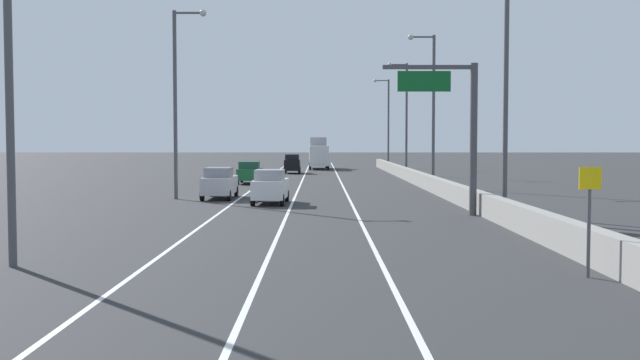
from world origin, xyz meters
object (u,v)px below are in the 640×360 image
object	(u,v)px
car_white_0	(270,187)
car_black_1	(292,164)
overhead_sign_gantry	(459,120)
box_truck	(318,154)
lamp_post_right_fourth	(404,112)
lamp_post_right_third	(431,101)
lamp_post_right_second	(501,79)
lamp_post_right_fifth	(387,118)
car_green_2	(250,172)
car_silver_3	(220,183)
lamp_post_left_mid	(179,93)
speed_advisory_sign	(589,213)
lamp_post_left_near	(16,37)

from	to	relation	value
car_white_0	car_black_1	world-z (taller)	car_black_1
overhead_sign_gantry	car_white_0	size ratio (longest dim) A/B	1.73
overhead_sign_gantry	box_truck	size ratio (longest dim) A/B	0.83
lamp_post_right_fourth	lamp_post_right_third	bearing A→B (deg)	-90.94
lamp_post_right_second	lamp_post_right_fifth	bearing A→B (deg)	90.00
car_white_0	lamp_post_right_second	bearing A→B (deg)	-29.61
overhead_sign_gantry	box_truck	world-z (taller)	overhead_sign_gantry
car_green_2	box_truck	bearing A→B (deg)	79.99
overhead_sign_gantry	car_silver_3	size ratio (longest dim) A/B	1.57
lamp_post_right_third	lamp_post_left_mid	distance (m)	20.60
speed_advisory_sign	lamp_post_right_third	distance (m)	38.53
lamp_post_left_near	car_green_2	distance (m)	42.99
lamp_post_left_near	lamp_post_left_mid	distance (m)	25.44
box_truck	lamp_post_left_near	bearing A→B (deg)	-96.51
speed_advisory_sign	lamp_post_right_second	distance (m)	17.77
lamp_post_right_fifth	speed_advisory_sign	bearing A→B (deg)	-91.18
car_black_1	car_silver_3	xyz separation A→B (m)	(-3.29, -36.68, -0.07)
lamp_post_right_fourth	lamp_post_right_fifth	distance (m)	21.20
car_black_1	car_green_2	xyz separation A→B (m)	(-2.93, -19.99, -0.11)
lamp_post_left_mid	car_silver_3	bearing A→B (deg)	8.86
overhead_sign_gantry	lamp_post_right_third	size ratio (longest dim) A/B	0.63
speed_advisory_sign	overhead_sign_gantry	bearing A→B (deg)	91.50
lamp_post_right_second	car_black_1	bearing A→B (deg)	104.28
speed_advisory_sign	car_green_2	bearing A→B (deg)	106.72
lamp_post_right_second	lamp_post_left_mid	bearing A→B (deg)	150.10
lamp_post_left_mid	car_green_2	bearing A→B (deg)	80.55
lamp_post_right_fifth	car_green_2	bearing A→B (deg)	-112.41
lamp_post_right_fourth	car_white_0	xyz separation A→B (m)	(-11.81, -35.67, -5.71)
car_black_1	box_truck	xyz separation A→B (m)	(2.91, 13.11, 0.81)
overhead_sign_gantry	box_truck	bearing A→B (deg)	96.61
lamp_post_left_near	overhead_sign_gantry	bearing A→B (deg)	43.94
car_green_2	lamp_post_right_fourth	bearing A→B (deg)	45.26
car_white_0	box_truck	world-z (taller)	box_truck
speed_advisory_sign	lamp_post_right_second	bearing A→B (deg)	84.41
lamp_post_right_third	lamp_post_right_fourth	size ratio (longest dim) A/B	1.00
lamp_post_right_fifth	lamp_post_left_near	world-z (taller)	same
lamp_post_right_fifth	lamp_post_left_mid	bearing A→B (deg)	-108.46
lamp_post_right_third	lamp_post_right_fourth	xyz separation A→B (m)	(0.35, 21.20, 0.00)
lamp_post_right_second	lamp_post_right_fourth	distance (m)	42.39
overhead_sign_gantry	lamp_post_right_fifth	distance (m)	63.77
overhead_sign_gantry	car_silver_3	xyz separation A→B (m)	(-13.22, 10.74, -3.73)
lamp_post_right_fifth	car_green_2	size ratio (longest dim) A/B	2.65
overhead_sign_gantry	speed_advisory_sign	distance (m)	17.14
lamp_post_left_mid	car_black_1	xyz separation A→B (m)	(5.77, 37.07, -5.65)
lamp_post_right_fourth	box_truck	size ratio (longest dim) A/B	1.31
car_black_1	box_truck	bearing A→B (deg)	77.47
lamp_post_right_fifth	box_truck	distance (m)	10.80
lamp_post_right_fourth	overhead_sign_gantry	bearing A→B (deg)	-92.80
lamp_post_right_fifth	car_white_0	size ratio (longest dim) A/B	2.73
lamp_post_left_near	car_black_1	size ratio (longest dim) A/B	2.89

